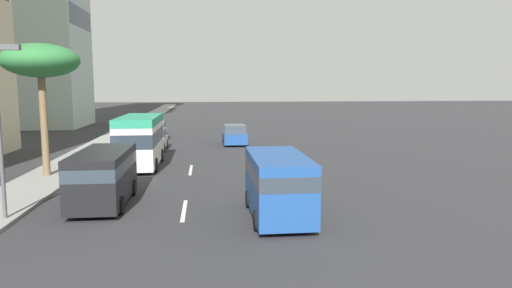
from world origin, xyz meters
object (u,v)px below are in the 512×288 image
(van_fifth, at_px, (103,174))
(street_lamp, at_px, (1,111))
(van_second, at_px, (278,182))
(car_sixth, at_px, (235,135))
(car_fourth, at_px, (154,140))
(minibus_lead, at_px, (140,139))
(palm_tree, at_px, (40,62))
(car_third, at_px, (156,132))

(van_fifth, bearing_deg, street_lamp, -54.49)
(van_second, xyz_separation_m, car_sixth, (21.81, 0.26, -0.59))
(van_second, bearing_deg, van_fifth, 69.08)
(car_fourth, distance_m, van_fifth, 16.51)
(car_sixth, xyz_separation_m, street_lamp, (-21.27, 9.73, 3.32))
(minibus_lead, distance_m, van_second, 13.43)
(palm_tree, xyz_separation_m, street_lamp, (-8.20, -1.31, -2.10))
(van_second, relative_size, car_fourth, 1.22)
(minibus_lead, height_order, car_sixth, minibus_lead)
(car_sixth, xyz_separation_m, palm_tree, (-13.07, 11.03, 5.42))
(van_second, relative_size, car_third, 1.26)
(car_third, bearing_deg, car_fourth, 4.27)
(minibus_lead, relative_size, palm_tree, 0.92)
(minibus_lead, bearing_deg, street_lamp, -16.46)
(minibus_lead, height_order, van_second, minibus_lead)
(van_second, xyz_separation_m, street_lamp, (0.54, 9.98, 2.72))
(van_fifth, distance_m, car_sixth, 20.30)
(palm_tree, relative_size, street_lamp, 1.11)
(car_third, relative_size, van_fifth, 0.76)
(car_third, relative_size, palm_tree, 0.57)
(minibus_lead, height_order, car_fourth, minibus_lead)
(car_sixth, bearing_deg, van_fifth, 160.61)
(car_third, distance_m, palm_tree, 17.77)
(car_sixth, bearing_deg, car_third, 64.21)
(car_third, xyz_separation_m, van_fifth, (-22.48, -0.18, 0.53))
(minibus_lead, relative_size, van_second, 1.27)
(van_second, bearing_deg, street_lamp, 86.91)
(van_second, xyz_separation_m, palm_tree, (8.74, 11.29, 4.82))
(van_second, height_order, car_sixth, van_second)
(car_third, xyz_separation_m, palm_tree, (-16.41, 4.12, 5.42))
(van_second, distance_m, palm_tree, 15.07)
(van_fifth, relative_size, car_sixth, 1.19)
(van_fifth, height_order, car_sixth, van_fifth)
(minibus_lead, bearing_deg, car_fourth, -179.83)
(car_fourth, xyz_separation_m, palm_tree, (-10.43, 4.56, 5.44))
(car_fourth, distance_m, palm_tree, 12.61)
(car_fourth, relative_size, car_sixth, 0.94)
(minibus_lead, relative_size, car_third, 1.61)
(car_third, relative_size, street_lamp, 0.63)
(van_fifth, bearing_deg, car_third, -179.54)
(van_second, relative_size, street_lamp, 0.80)
(car_fourth, relative_size, van_fifth, 0.79)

